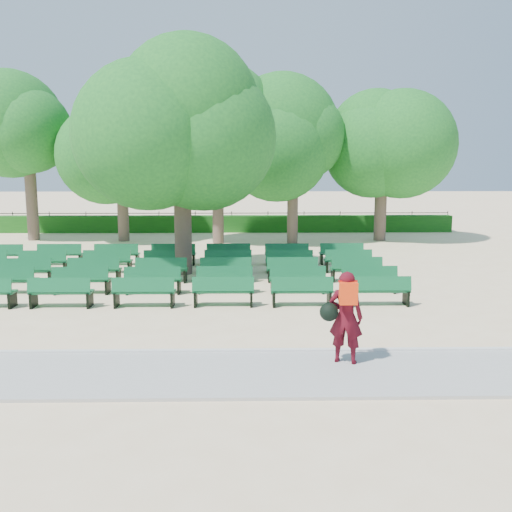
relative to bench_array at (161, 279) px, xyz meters
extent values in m
plane|color=beige|center=(0.92, -0.70, -0.08)|extent=(120.00, 120.00, 0.00)
cube|color=#A8A8A3|center=(0.92, -8.10, -0.05)|extent=(30.00, 2.20, 0.06)
cube|color=silver|center=(0.92, -6.95, -0.03)|extent=(30.00, 0.12, 0.10)
cube|color=#195817|center=(0.92, 13.30, 0.37)|extent=(26.00, 0.70, 0.90)
cube|color=#105C30|center=(0.00, 0.01, 0.32)|extent=(1.63, 0.55, 0.05)
cube|color=#105C30|center=(0.00, -0.17, 0.54)|extent=(1.61, 0.23, 0.37)
cylinder|color=brown|center=(0.57, 1.41, 1.66)|extent=(0.58, 0.58, 3.48)
ellipsoid|color=#1D6F23|center=(0.57, 1.41, 4.75)|extent=(4.92, 4.92, 4.43)
imported|color=#480A14|center=(4.51, -7.59, 0.83)|extent=(0.73, 0.59, 1.71)
cube|color=#FE370D|center=(4.51, -7.79, 1.33)|extent=(0.32, 0.16, 0.40)
sphere|color=black|center=(4.19, -7.65, 0.95)|extent=(0.34, 0.34, 0.34)
camera|label=1|loc=(2.67, -17.67, 3.61)|focal=40.00mm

